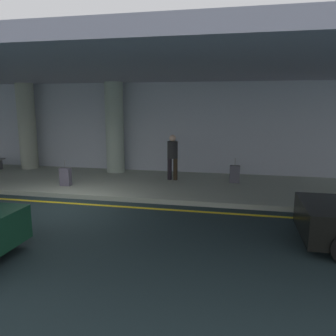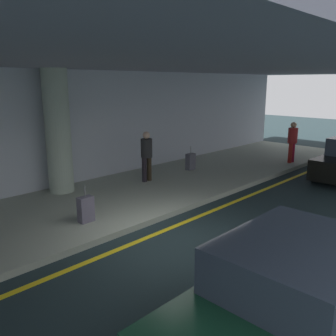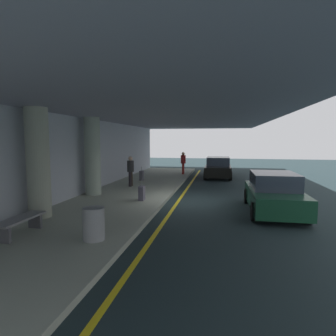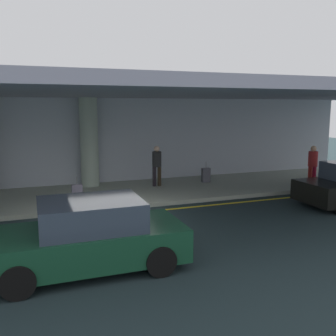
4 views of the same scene
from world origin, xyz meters
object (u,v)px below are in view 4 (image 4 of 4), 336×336
Objects in this scene: suitcase_upright_secondary at (77,193)px; traveler_with_luggage at (157,163)px; car_dark_green at (88,237)px; suitcase_upright_primary at (206,175)px; person_waiting_for_ride at (313,163)px; support_column_right_mid at (89,142)px.

traveler_with_luggage is at bearing -2.33° from suitcase_upright_secondary.
car_dark_green is at bearing -121.97° from suitcase_upright_secondary.
car_dark_green is at bearing 16.85° from traveler_with_luggage.
traveler_with_luggage is 2.37m from suitcase_upright_primary.
suitcase_upright_secondary is at bearing -176.16° from suitcase_upright_primary.
person_waiting_for_ride is (10.00, 4.81, 0.40)m from car_dark_green.
support_column_right_mid is 2.92m from traveler_with_luggage.
person_waiting_for_ride reaches higher than suitcase_upright_secondary.
suitcase_upright_primary is 1.00× the size of suitcase_upright_secondary.
car_dark_green is at bearing -98.90° from support_column_right_mid.
support_column_right_mid is 4.06× the size of suitcase_upright_secondary.
car_dark_green is 4.56× the size of suitcase_upright_primary.
support_column_right_mid is 0.89× the size of car_dark_green.
traveler_with_luggage is at bearing 168.24° from suitcase_upright_primary.
person_waiting_for_ride is 4.49m from suitcase_upright_primary.
person_waiting_for_ride is 1.87× the size of suitcase_upright_secondary.
car_dark_green reaches higher than suitcase_upright_primary.
traveler_with_luggage is at bearing -21.13° from support_column_right_mid.
car_dark_green is at bearing -130.03° from person_waiting_for_ride.
suitcase_upright_primary is at bearing -11.39° from support_column_right_mid.
support_column_right_mid reaches higher than car_dark_green.
suitcase_upright_secondary is (-0.85, -2.65, -1.51)m from support_column_right_mid.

